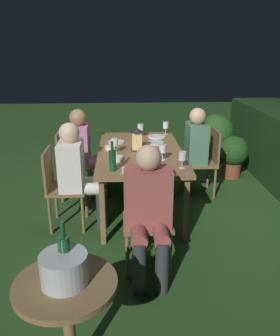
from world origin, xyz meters
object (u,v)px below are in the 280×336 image
object	(u,v)px
chair_side_left_b	(60,184)
plate_a	(157,137)
chair_side_right_a	(205,159)
potted_plant_by_hedge	(215,135)
wine_glass_c	(166,126)
plate_b	(116,142)
person_in_rust	(149,208)
plate_c	(155,143)
lantern_centerpiece	(137,138)
chair_head_far	(147,213)
bowl_dip	(128,170)
person_in_cream	(78,171)
side_table	(68,314)
potted_plant_corner	(233,154)
person_in_pink	(85,150)
wine_glass_b	(140,128)
dining_table	(140,155)
wine_glass_a	(163,149)
chair_side_left_a	(70,161)
bowl_olives	(117,158)
bowl_bread	(110,147)
ice_bucket	(64,267)
wine_glass_e	(115,143)
green_bottle_on_table	(112,160)
bowl_salad	(158,153)
plate_d	(153,167)

from	to	relation	value
chair_side_left_b	plate_a	world-z (taller)	chair_side_left_b
chair_side_right_a	potted_plant_by_hedge	size ratio (longest dim) A/B	1.06
wine_glass_c	plate_b	xyz separation A→B (m)	(0.39, -0.67, -0.11)
person_in_rust	plate_c	bearing A→B (deg)	172.78
chair_side_right_a	lantern_centerpiece	bearing A→B (deg)	-66.73
chair_head_far	bowl_dip	bearing A→B (deg)	-156.68
person_in_cream	plate_b	distance (m)	0.83
plate_b	plate_c	bearing A→B (deg)	82.46
side_table	potted_plant_corner	world-z (taller)	side_table
person_in_rust	bowl_dip	xyz separation A→B (m)	(-0.56, -0.16, 0.13)
person_in_pink	plate_c	xyz separation A→B (m)	(0.11, 0.88, 0.10)
person_in_rust	plate_b	bearing A→B (deg)	-170.31
wine_glass_b	dining_table	bearing A→B (deg)	-3.55
wine_glass_a	potted_plant_by_hedge	world-z (taller)	wine_glass_a
chair_side_left_a	bowl_olives	world-z (taller)	chair_side_left_a
dining_table	chair_head_far	bearing A→B (deg)	0.00
person_in_pink	chair_side_left_b	xyz separation A→B (m)	(0.77, -0.20, -0.15)
chair_side_right_a	plate_c	xyz separation A→B (m)	(0.11, -0.67, 0.26)
person_in_cream	lantern_centerpiece	bearing A→B (deg)	120.65
wine_glass_a	potted_plant_by_hedge	bearing A→B (deg)	151.18
bowl_bread	ice_bucket	bearing A→B (deg)	-4.54
wine_glass_e	plate_c	size ratio (longest dim) A/B	0.77
chair_side_right_a	chair_side_left_b	xyz separation A→B (m)	(0.77, -1.74, 0.00)
chair_side_right_a	green_bottle_on_table	distance (m)	1.62
person_in_cream	plate_c	xyz separation A→B (m)	(-0.66, 0.88, 0.10)
potted_plant_by_hedge	plate_b	bearing A→B (deg)	-50.54
wine_glass_c	bowl_bread	world-z (taller)	wine_glass_c
wine_glass_b	bowl_salad	size ratio (longest dim) A/B	1.50
chair_side_left_a	person_in_cream	world-z (taller)	person_in_cream
potted_plant_corner	chair_side_right_a	bearing A→B (deg)	-43.76
chair_side_left_a	bowl_bread	bearing A→B (deg)	57.28
person_in_rust	chair_side_left_b	world-z (taller)	person_in_rust
person_in_rust	bowl_salad	world-z (taller)	person_in_rust
plate_b	plate_a	bearing A→B (deg)	113.46
potted_plant_corner	plate_a	bearing A→B (deg)	-71.30
green_bottle_on_table	potted_plant_corner	world-z (taller)	green_bottle_on_table
chair_side_right_a	wine_glass_a	size ratio (longest dim) A/B	5.15
wine_glass_c	bowl_salad	bearing A→B (deg)	-11.86
lantern_centerpiece	wine_glass_c	distance (m)	0.85
chair_side_right_a	wine_glass_e	bearing A→B (deg)	-67.51
plate_a	side_table	size ratio (longest dim) A/B	0.34
wine_glass_a	wine_glass_e	bearing A→B (deg)	-118.78
chair_side_right_a	plate_b	xyz separation A→B (m)	(0.05, -1.15, 0.26)
plate_d	potted_plant_by_hedge	xyz separation A→B (m)	(-2.29, 1.26, -0.27)
chair_side_left_b	bowl_olives	world-z (taller)	chair_side_left_b
dining_table	plate_c	bearing A→B (deg)	144.15
plate_c	bowl_olives	distance (m)	0.79
bowl_olives	bowl_salad	xyz separation A→B (m)	(-0.16, 0.45, -0.00)
chair_side_left_b	plate_d	world-z (taller)	chair_side_left_b
person_in_pink	side_table	xyz separation A→B (m)	(2.63, 0.15, -0.19)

